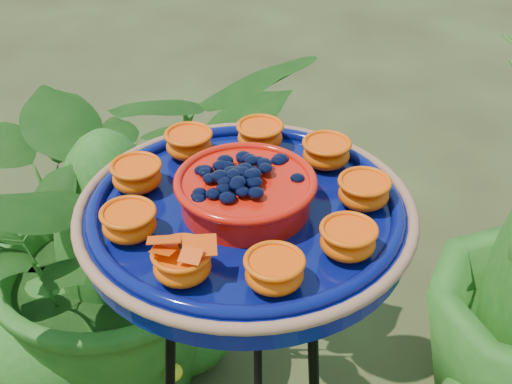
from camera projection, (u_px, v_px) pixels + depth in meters
The scene contains 2 objects.
feeder_dish at pixel (246, 209), 0.96m from camera, with size 0.49×0.49×0.10m.
shrub_back_left at pixel (113, 224), 1.67m from camera, with size 0.84×0.73×0.93m, color #1F5215.
Camera 1 is at (0.16, -0.68, 1.48)m, focal length 50.00 mm.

